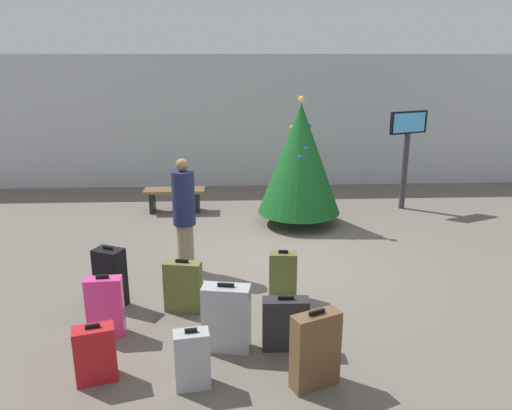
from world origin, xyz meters
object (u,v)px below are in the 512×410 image
at_px(suitcase_7, 95,354).
at_px(traveller_0, 184,213).
at_px(suitcase_3, 192,359).
at_px(suitcase_5, 315,350).
at_px(suitcase_0, 285,324).
at_px(holiday_tree, 300,159).
at_px(suitcase_6, 105,307).
at_px(suitcase_1, 226,318).
at_px(flight_info_kiosk, 407,142).
at_px(suitcase_8, 283,275).
at_px(waiting_bench, 175,195).
at_px(suitcase_4, 110,277).
at_px(suitcase_2, 183,287).

bearing_deg(suitcase_7, traveller_0, 75.63).
bearing_deg(suitcase_3, suitcase_5, -2.15).
bearing_deg(suitcase_0, holiday_tree, 80.63).
height_order(suitcase_5, suitcase_6, suitcase_5).
distance_m(suitcase_1, suitcase_6, 1.44).
height_order(traveller_0, suitcase_1, traveller_0).
xyz_separation_m(flight_info_kiosk, suitcase_7, (-4.96, -5.64, -1.13)).
height_order(flight_info_kiosk, suitcase_8, flight_info_kiosk).
xyz_separation_m(flight_info_kiosk, traveller_0, (-4.30, -3.04, -0.51)).
xyz_separation_m(suitcase_0, suitcase_5, (0.22, -0.67, 0.09)).
distance_m(flight_info_kiosk, waiting_bench, 4.90).
bearing_deg(suitcase_4, traveller_0, 49.58).
distance_m(suitcase_5, suitcase_7, 2.17).
relative_size(waiting_bench, suitcase_3, 1.96).
relative_size(traveller_0, suitcase_8, 2.53).
bearing_deg(suitcase_0, suitcase_3, -147.26).
relative_size(suitcase_6, suitcase_7, 1.21).
bearing_deg(traveller_0, flight_info_kiosk, 35.27).
height_order(traveller_0, suitcase_6, traveller_0).
xyz_separation_m(suitcase_4, suitcase_7, (0.20, -1.58, -0.10)).
xyz_separation_m(traveller_0, suitcase_5, (1.49, -2.79, -0.52)).
relative_size(suitcase_1, suitcase_8, 1.17).
bearing_deg(suitcase_7, holiday_tree, 60.89).
bearing_deg(suitcase_3, holiday_tree, 71.07).
relative_size(suitcase_4, suitcase_8, 1.20).
bearing_deg(suitcase_6, suitcase_0, -10.43).
relative_size(suitcase_0, suitcase_4, 0.78).
distance_m(suitcase_4, suitcase_8, 2.24).
height_order(waiting_bench, suitcase_7, suitcase_7).
relative_size(holiday_tree, traveller_0, 1.41).
distance_m(flight_info_kiosk, traveller_0, 5.29).
relative_size(waiting_bench, suitcase_2, 1.78).
bearing_deg(suitcase_0, suitcase_6, 169.57).
relative_size(traveller_0, suitcase_0, 2.72).
distance_m(flight_info_kiosk, suitcase_6, 7.05).
bearing_deg(traveller_0, suitcase_7, -104.37).
distance_m(flight_info_kiosk, suitcase_2, 6.09).
bearing_deg(suitcase_4, suitcase_6, -81.93).
relative_size(holiday_tree, suitcase_2, 3.47).
relative_size(suitcase_3, suitcase_4, 0.78).
height_order(suitcase_2, suitcase_4, suitcase_4).
xyz_separation_m(suitcase_1, suitcase_3, (-0.33, -0.64, -0.08)).
bearing_deg(suitcase_1, suitcase_6, 165.40).
relative_size(suitcase_4, suitcase_7, 1.31).
relative_size(flight_info_kiosk, suitcase_0, 3.23).
relative_size(suitcase_2, suitcase_8, 1.03).
xyz_separation_m(flight_info_kiosk, suitcase_5, (-2.81, -5.83, -1.03)).
xyz_separation_m(suitcase_5, suitcase_6, (-2.26, 1.05, -0.03)).
bearing_deg(suitcase_1, suitcase_3, -117.23).
bearing_deg(traveller_0, suitcase_4, -130.42).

